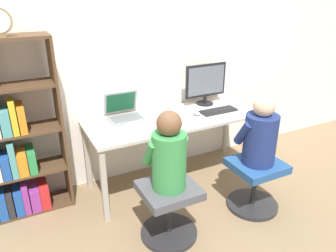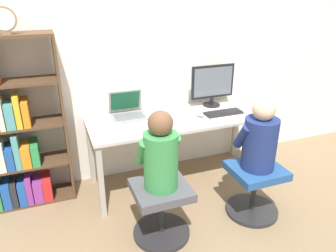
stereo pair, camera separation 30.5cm
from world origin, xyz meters
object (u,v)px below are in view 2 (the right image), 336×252
at_px(person_at_laptop, 161,154).
at_px(bookshelf, 9,136).
at_px(office_chair_left, 254,186).
at_px(person_at_monitor, 260,138).
at_px(office_chair_right, 161,207).
at_px(desktop_monitor, 213,85).
at_px(desk_clock, 4,20).
at_px(keyboard, 223,113).
at_px(laptop, 128,111).

height_order(person_at_laptop, bookshelf, bookshelf).
height_order(office_chair_left, person_at_monitor, person_at_monitor).
height_order(office_chair_right, bookshelf, bookshelf).
relative_size(desktop_monitor, office_chair_left, 1.02).
height_order(person_at_monitor, desk_clock, desk_clock).
bearing_deg(desk_clock, person_at_laptop, -39.93).
xyz_separation_m(desktop_monitor, person_at_laptop, (-0.93, -0.93, -0.21)).
height_order(desktop_monitor, bookshelf, bookshelf).
distance_m(keyboard, office_chair_left, 0.83).
bearing_deg(desktop_monitor, person_at_laptop, -135.02).
height_order(laptop, keyboard, laptop).
height_order(person_at_monitor, person_at_laptop, person_at_laptop).
distance_m(desktop_monitor, bookshelf, 2.08).
bearing_deg(laptop, desk_clock, -173.79).
xyz_separation_m(person_at_laptop, bookshelf, (-1.13, 0.90, -0.05)).
bearing_deg(keyboard, desk_clock, 174.78).
height_order(bookshelf, desk_clock, desk_clock).
bearing_deg(office_chair_right, bookshelf, 141.53).
relative_size(office_chair_right, person_at_laptop, 0.75).
relative_size(laptop, office_chair_left, 0.70).
relative_size(office_chair_left, bookshelf, 0.30).
bearing_deg(person_at_laptop, desktop_monitor, 44.98).
xyz_separation_m(office_chair_right, bookshelf, (-1.13, 0.90, 0.44)).
height_order(laptop, person_at_laptop, person_at_laptop).
bearing_deg(office_chair_right, person_at_laptop, 90.00).
distance_m(laptop, office_chair_left, 1.42).
height_order(keyboard, person_at_laptop, person_at_laptop).
height_order(laptop, person_at_monitor, person_at_monitor).
bearing_deg(laptop, office_chair_right, -88.83).
relative_size(office_chair_left, person_at_laptop, 0.75).
height_order(desktop_monitor, desk_clock, desk_clock).
bearing_deg(office_chair_right, desktop_monitor, 45.12).
height_order(office_chair_left, bookshelf, bookshelf).
bearing_deg(keyboard, office_chair_right, -144.48).
bearing_deg(bookshelf, laptop, 1.94).
bearing_deg(desk_clock, person_at_monitor, -24.10).
xyz_separation_m(keyboard, office_chair_left, (-0.02, -0.67, -0.48)).
bearing_deg(laptop, person_at_monitor, -45.98).
bearing_deg(person_at_monitor, office_chair_right, 179.23).
relative_size(laptop, person_at_monitor, 0.53).
height_order(laptop, desk_clock, desk_clock).
bearing_deg(bookshelf, keyboard, -6.73).
xyz_separation_m(office_chair_left, desk_clock, (-1.89, 0.85, 1.44)).
distance_m(bookshelf, desk_clock, 1.01).
bearing_deg(laptop, office_chair_left, -46.12).
bearing_deg(desktop_monitor, office_chair_left, -91.68).
bearing_deg(bookshelf, office_chair_left, -24.29).
relative_size(person_at_laptop, bookshelf, 0.40).
bearing_deg(person_at_monitor, desktop_monitor, 88.31).
distance_m(person_at_monitor, bookshelf, 2.23).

